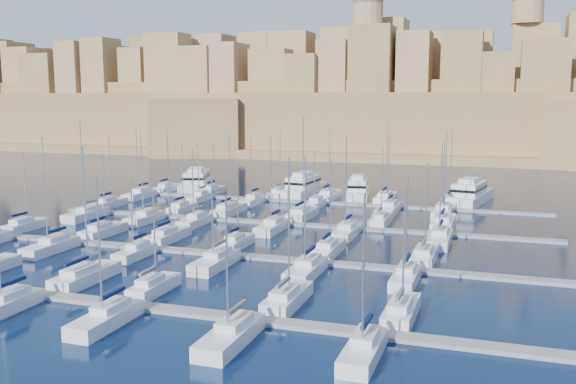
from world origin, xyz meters
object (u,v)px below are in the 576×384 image
(motor_yacht_c, at_px, (358,190))
(motor_yacht_b, at_px, (304,187))
(motor_yacht_d, at_px, (470,194))
(motor_yacht_a, at_px, (197,182))
(sailboat_2, at_px, (85,276))
(sailboat_4, at_px, (287,298))

(motor_yacht_c, bearing_deg, motor_yacht_b, 172.86)
(motor_yacht_b, relative_size, motor_yacht_d, 0.93)
(motor_yacht_a, bearing_deg, sailboat_2, -73.14)
(sailboat_4, height_order, motor_yacht_c, sailboat_4)
(sailboat_2, relative_size, motor_yacht_d, 0.83)
(sailboat_4, height_order, motor_yacht_b, sailboat_4)
(motor_yacht_a, relative_size, motor_yacht_b, 1.08)
(motor_yacht_a, distance_m, motor_yacht_c, 37.47)
(sailboat_2, distance_m, sailboat_4, 24.14)
(sailboat_4, xyz_separation_m, motor_yacht_a, (-45.47, 70.75, 0.97))
(motor_yacht_d, bearing_deg, motor_yacht_b, -179.20)
(sailboat_4, bearing_deg, motor_yacht_a, 122.73)
(motor_yacht_a, height_order, motor_yacht_d, same)
(motor_yacht_d, bearing_deg, sailboat_4, -101.15)
(sailboat_4, relative_size, motor_yacht_c, 1.04)
(motor_yacht_c, bearing_deg, motor_yacht_d, 5.12)
(motor_yacht_b, bearing_deg, motor_yacht_c, -7.14)
(motor_yacht_c, relative_size, motor_yacht_d, 0.77)
(sailboat_2, relative_size, motor_yacht_a, 0.83)
(sailboat_2, relative_size, motor_yacht_b, 0.90)
(sailboat_2, xyz_separation_m, motor_yacht_b, (4.13, 69.93, 0.96))
(motor_yacht_a, xyz_separation_m, motor_yacht_c, (37.42, -1.96, 0.00))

